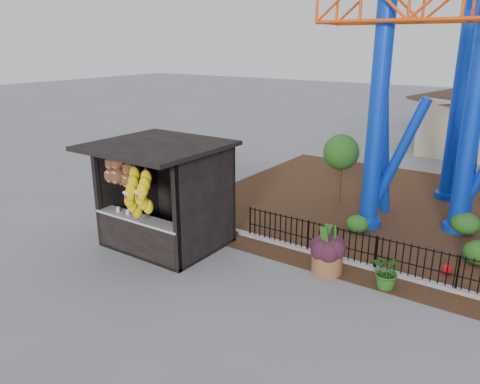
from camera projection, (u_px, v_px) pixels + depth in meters
The scene contains 9 objects.
ground at pixel (224, 287), 11.66m from camera, with size 120.00×120.00×0.00m, color slate.
mulch_bed at pixel (460, 223), 15.76m from camera, with size 18.00×12.00×0.02m, color #331E11.
curb at pixel (421, 281), 11.82m from camera, with size 18.00×0.18×0.12m, color gray.
prize_booth at pixel (159, 198), 13.52m from camera, with size 3.50×3.40×3.12m.
picket_fence at pixel (462, 275), 11.20m from camera, with size 12.20×0.06×1.00m, color black, non-canonical shape.
terracotta_planter at pixel (327, 262), 12.32m from camera, with size 0.81×0.81×0.60m, color brown.
planter_foliage at pixel (328, 241), 12.13m from camera, with size 0.70×0.70×0.64m, color #30131F.
potted_plant at pixel (388, 272), 11.45m from camera, with size 0.83×0.72×0.92m, color #185218.
landscaping at pixel (475, 243), 13.44m from camera, with size 7.99×4.01×0.71m.
Camera 1 is at (6.22, -8.30, 5.84)m, focal length 35.00 mm.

